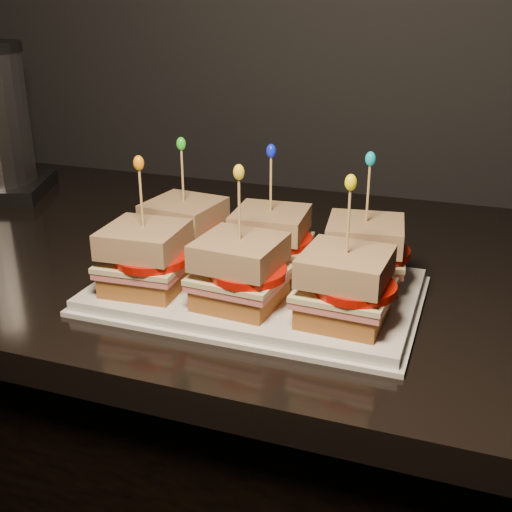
% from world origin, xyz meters
% --- Properties ---
extents(cabinet, '(2.32, 0.66, 0.83)m').
position_xyz_m(cabinet, '(-0.68, 1.66, 0.41)').
color(cabinet, black).
rests_on(cabinet, ground).
extents(granite_slab, '(2.36, 0.70, 0.04)m').
position_xyz_m(granite_slab, '(-0.68, 1.66, 0.85)').
color(granite_slab, black).
rests_on(granite_slab, cabinet).
extents(platter, '(0.38, 0.23, 0.02)m').
position_xyz_m(platter, '(-0.55, 1.52, 0.88)').
color(platter, white).
rests_on(platter, granite_slab).
extents(platter_rim, '(0.39, 0.24, 0.01)m').
position_xyz_m(platter_rim, '(-0.55, 1.52, 0.87)').
color(platter_rim, white).
rests_on(platter_rim, granite_slab).
extents(sandwich_0_bread_bot, '(0.10, 0.10, 0.02)m').
position_xyz_m(sandwich_0_bread_bot, '(-0.67, 1.57, 0.90)').
color(sandwich_0_bread_bot, '#603510').
rests_on(sandwich_0_bread_bot, platter).
extents(sandwich_0_ham, '(0.10, 0.10, 0.01)m').
position_xyz_m(sandwich_0_ham, '(-0.67, 1.57, 0.91)').
color(sandwich_0_ham, '#CD6767').
rests_on(sandwich_0_ham, sandwich_0_bread_bot).
extents(sandwich_0_cheese, '(0.11, 0.10, 0.01)m').
position_xyz_m(sandwich_0_cheese, '(-0.67, 1.57, 0.92)').
color(sandwich_0_cheese, beige).
rests_on(sandwich_0_cheese, sandwich_0_ham).
extents(sandwich_0_tomato, '(0.09, 0.09, 0.01)m').
position_xyz_m(sandwich_0_tomato, '(-0.65, 1.56, 0.93)').
color(sandwich_0_tomato, '#B30F04').
rests_on(sandwich_0_tomato, sandwich_0_cheese).
extents(sandwich_0_bread_top, '(0.10, 0.10, 0.03)m').
position_xyz_m(sandwich_0_bread_top, '(-0.67, 1.57, 0.95)').
color(sandwich_0_bread_top, '#572812').
rests_on(sandwich_0_bread_top, sandwich_0_tomato).
extents(sandwich_0_pick, '(0.00, 0.00, 0.09)m').
position_xyz_m(sandwich_0_pick, '(-0.67, 1.57, 0.99)').
color(sandwich_0_pick, tan).
rests_on(sandwich_0_pick, sandwich_0_bread_top).
extents(sandwich_0_frill, '(0.01, 0.01, 0.02)m').
position_xyz_m(sandwich_0_frill, '(-0.67, 1.57, 1.04)').
color(sandwich_0_frill, green).
rests_on(sandwich_0_frill, sandwich_0_pick).
extents(sandwich_1_bread_bot, '(0.09, 0.09, 0.02)m').
position_xyz_m(sandwich_1_bread_bot, '(-0.55, 1.57, 0.90)').
color(sandwich_1_bread_bot, '#603510').
rests_on(sandwich_1_bread_bot, platter).
extents(sandwich_1_ham, '(0.10, 0.10, 0.01)m').
position_xyz_m(sandwich_1_ham, '(-0.55, 1.57, 0.91)').
color(sandwich_1_ham, '#CD6767').
rests_on(sandwich_1_ham, sandwich_1_bread_bot).
extents(sandwich_1_cheese, '(0.10, 0.10, 0.01)m').
position_xyz_m(sandwich_1_cheese, '(-0.55, 1.57, 0.92)').
color(sandwich_1_cheese, beige).
rests_on(sandwich_1_cheese, sandwich_1_ham).
extents(sandwich_1_tomato, '(0.09, 0.09, 0.01)m').
position_xyz_m(sandwich_1_tomato, '(-0.54, 1.56, 0.93)').
color(sandwich_1_tomato, '#B30F04').
rests_on(sandwich_1_tomato, sandwich_1_cheese).
extents(sandwich_1_bread_top, '(0.09, 0.09, 0.03)m').
position_xyz_m(sandwich_1_bread_top, '(-0.55, 1.57, 0.95)').
color(sandwich_1_bread_top, '#572812').
rests_on(sandwich_1_bread_top, sandwich_1_tomato).
extents(sandwich_1_pick, '(0.00, 0.00, 0.09)m').
position_xyz_m(sandwich_1_pick, '(-0.55, 1.57, 0.99)').
color(sandwich_1_pick, tan).
rests_on(sandwich_1_pick, sandwich_1_bread_top).
extents(sandwich_1_frill, '(0.01, 0.01, 0.02)m').
position_xyz_m(sandwich_1_frill, '(-0.55, 1.57, 1.04)').
color(sandwich_1_frill, '#0E1DD5').
rests_on(sandwich_1_frill, sandwich_1_pick).
extents(sandwich_2_bread_bot, '(0.10, 0.10, 0.02)m').
position_xyz_m(sandwich_2_bread_bot, '(-0.43, 1.57, 0.90)').
color(sandwich_2_bread_bot, '#603510').
rests_on(sandwich_2_bread_bot, platter).
extents(sandwich_2_ham, '(0.11, 0.10, 0.01)m').
position_xyz_m(sandwich_2_ham, '(-0.43, 1.57, 0.91)').
color(sandwich_2_ham, '#CD6767').
rests_on(sandwich_2_ham, sandwich_2_bread_bot).
extents(sandwich_2_cheese, '(0.11, 0.11, 0.01)m').
position_xyz_m(sandwich_2_cheese, '(-0.43, 1.57, 0.92)').
color(sandwich_2_cheese, beige).
rests_on(sandwich_2_cheese, sandwich_2_ham).
extents(sandwich_2_tomato, '(0.09, 0.09, 0.01)m').
position_xyz_m(sandwich_2_tomato, '(-0.42, 1.56, 0.93)').
color(sandwich_2_tomato, '#B30F04').
rests_on(sandwich_2_tomato, sandwich_2_cheese).
extents(sandwich_2_bread_top, '(0.10, 0.10, 0.03)m').
position_xyz_m(sandwich_2_bread_top, '(-0.43, 1.57, 0.95)').
color(sandwich_2_bread_top, '#572812').
rests_on(sandwich_2_bread_top, sandwich_2_tomato).
extents(sandwich_2_pick, '(0.00, 0.00, 0.09)m').
position_xyz_m(sandwich_2_pick, '(-0.43, 1.57, 0.99)').
color(sandwich_2_pick, tan).
rests_on(sandwich_2_pick, sandwich_2_bread_top).
extents(sandwich_2_frill, '(0.01, 0.01, 0.02)m').
position_xyz_m(sandwich_2_frill, '(-0.43, 1.57, 1.04)').
color(sandwich_2_frill, '#0CA6B9').
rests_on(sandwich_2_frill, sandwich_2_pick).
extents(sandwich_3_bread_bot, '(0.09, 0.09, 0.02)m').
position_xyz_m(sandwich_3_bread_bot, '(-0.67, 1.46, 0.90)').
color(sandwich_3_bread_bot, '#603510').
rests_on(sandwich_3_bread_bot, platter).
extents(sandwich_3_ham, '(0.10, 0.10, 0.01)m').
position_xyz_m(sandwich_3_ham, '(-0.67, 1.46, 0.91)').
color(sandwich_3_ham, '#CD6767').
rests_on(sandwich_3_ham, sandwich_3_bread_bot).
extents(sandwich_3_cheese, '(0.10, 0.10, 0.01)m').
position_xyz_m(sandwich_3_cheese, '(-0.67, 1.46, 0.92)').
color(sandwich_3_cheese, beige).
rests_on(sandwich_3_cheese, sandwich_3_ham).
extents(sandwich_3_tomato, '(0.09, 0.09, 0.01)m').
position_xyz_m(sandwich_3_tomato, '(-0.65, 1.46, 0.93)').
color(sandwich_3_tomato, '#B30F04').
rests_on(sandwich_3_tomato, sandwich_3_cheese).
extents(sandwich_3_bread_top, '(0.09, 0.09, 0.03)m').
position_xyz_m(sandwich_3_bread_top, '(-0.67, 1.46, 0.95)').
color(sandwich_3_bread_top, '#572812').
rests_on(sandwich_3_bread_top, sandwich_3_tomato).
extents(sandwich_3_pick, '(0.00, 0.00, 0.09)m').
position_xyz_m(sandwich_3_pick, '(-0.67, 1.46, 0.99)').
color(sandwich_3_pick, tan).
rests_on(sandwich_3_pick, sandwich_3_bread_top).
extents(sandwich_3_frill, '(0.01, 0.01, 0.02)m').
position_xyz_m(sandwich_3_frill, '(-0.67, 1.46, 1.04)').
color(sandwich_3_frill, orange).
rests_on(sandwich_3_frill, sandwich_3_pick).
extents(sandwich_4_bread_bot, '(0.09, 0.09, 0.02)m').
position_xyz_m(sandwich_4_bread_bot, '(-0.55, 1.46, 0.90)').
color(sandwich_4_bread_bot, '#603510').
rests_on(sandwich_4_bread_bot, platter).
extents(sandwich_4_ham, '(0.10, 0.10, 0.01)m').
position_xyz_m(sandwich_4_ham, '(-0.55, 1.46, 0.91)').
color(sandwich_4_ham, '#CD6767').
rests_on(sandwich_4_ham, sandwich_4_bread_bot).
extents(sandwich_4_cheese, '(0.10, 0.10, 0.01)m').
position_xyz_m(sandwich_4_cheese, '(-0.55, 1.46, 0.92)').
color(sandwich_4_cheese, beige).
rests_on(sandwich_4_cheese, sandwich_4_ham).
extents(sandwich_4_tomato, '(0.09, 0.09, 0.01)m').
position_xyz_m(sandwich_4_tomato, '(-0.54, 1.46, 0.93)').
color(sandwich_4_tomato, '#B30F04').
rests_on(sandwich_4_tomato, sandwich_4_cheese).
extents(sandwich_4_bread_top, '(0.09, 0.09, 0.03)m').
position_xyz_m(sandwich_4_bread_top, '(-0.55, 1.46, 0.95)').
color(sandwich_4_bread_top, '#572812').
rests_on(sandwich_4_bread_top, sandwich_4_tomato).
extents(sandwich_4_pick, '(0.00, 0.00, 0.09)m').
position_xyz_m(sandwich_4_pick, '(-0.55, 1.46, 0.99)').
color(sandwich_4_pick, tan).
rests_on(sandwich_4_pick, sandwich_4_bread_top).
extents(sandwich_4_frill, '(0.01, 0.01, 0.02)m').
position_xyz_m(sandwich_4_frill, '(-0.55, 1.46, 1.04)').
color(sandwich_4_frill, yellow).
rests_on(sandwich_4_frill, sandwich_4_pick).
extents(sandwich_5_bread_bot, '(0.09, 0.09, 0.02)m').
position_xyz_m(sandwich_5_bread_bot, '(-0.43, 1.46, 0.90)').
color(sandwich_5_bread_bot, '#603510').
rests_on(sandwich_5_bread_bot, platter).
extents(sandwich_5_ham, '(0.10, 0.10, 0.01)m').
position_xyz_m(sandwich_5_ham, '(-0.43, 1.46, 0.91)').
color(sandwich_5_ham, '#CD6767').
rests_on(sandwich_5_ham, sandwich_5_bread_bot).
extents(sandwich_5_cheese, '(0.10, 0.10, 0.01)m').
position_xyz_m(sandwich_5_cheese, '(-0.43, 1.46, 0.92)').
color(sandwich_5_cheese, beige).
rests_on(sandwich_5_cheese, sandwich_5_ham).
extents(sandwich_5_tomato, '(0.09, 0.09, 0.01)m').
position_xyz_m(sandwich_5_tomato, '(-0.42, 1.46, 0.93)').
color(sandwich_5_tomato, '#B30F04').
rests_on(sandwich_5_tomato, sandwich_5_cheese).
extents(sandwich_5_bread_top, '(0.09, 0.09, 0.03)m').
position_xyz_m(sandwich_5_bread_top, '(-0.43, 1.46, 0.95)').
color(sandwich_5_bread_top, '#572812').
rests_on(sandwich_5_bread_top, sandwich_5_tomato).
extents(sandwich_5_pick, '(0.00, 0.00, 0.09)m').
position_xyz_m(sandwich_5_pick, '(-0.43, 1.46, 0.99)').
color(sandwich_5_pick, tan).
rests_on(sandwich_5_pick, sandwich_5_bread_top).
extents(sandwich_5_frill, '(0.01, 0.01, 0.02)m').
position_xyz_m(sandwich_5_frill, '(-0.43, 1.46, 1.04)').
color(sandwich_5_frill, yellow).
rests_on(sandwich_5_frill, sandwich_5_pick).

